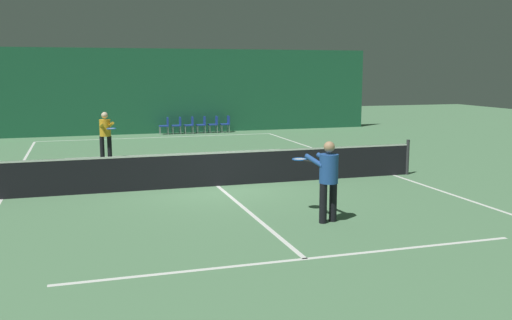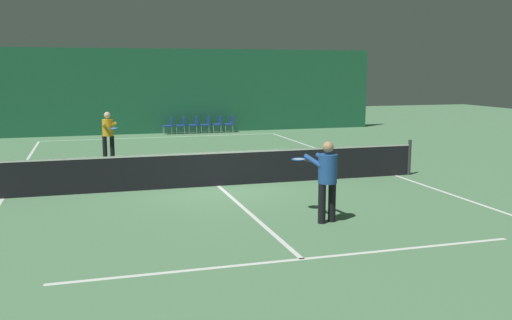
{
  "view_description": "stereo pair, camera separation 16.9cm",
  "coord_description": "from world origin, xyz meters",
  "views": [
    {
      "loc": [
        -3.55,
        -15.01,
        3.18
      ],
      "look_at": [
        0.54,
        -1.84,
        0.98
      ],
      "focal_mm": 40.0,
      "sensor_mm": 36.0,
      "label": 1
    },
    {
      "loc": [
        -3.39,
        -15.06,
        3.18
      ],
      "look_at": [
        0.54,
        -1.84,
        0.98
      ],
      "focal_mm": 40.0,
      "sensor_mm": 36.0,
      "label": 2
    }
  ],
  "objects": [
    {
      "name": "ground_plane",
      "position": [
        0.0,
        0.0,
        0.0
      ],
      "size": [
        60.0,
        60.0,
        0.0
      ],
      "primitive_type": "plane",
      "color": "#56845B"
    },
    {
      "name": "courtside_chair_1",
      "position": [
        1.1,
        13.12,
        0.49
      ],
      "size": [
        0.44,
        0.44,
        0.84
      ],
      "rotation": [
        0.0,
        0.0,
        -1.57
      ],
      "color": "#99999E",
      "rests_on": "ground"
    },
    {
      "name": "courtside_chair_5",
      "position": [
        3.59,
        13.12,
        0.49
      ],
      "size": [
        0.44,
        0.44,
        0.84
      ],
      "rotation": [
        0.0,
        0.0,
        -1.57
      ],
      "color": "#99999E",
      "rests_on": "ground"
    },
    {
      "name": "tennis_net",
      "position": [
        0.0,
        0.0,
        0.51
      ],
      "size": [
        12.0,
        0.1,
        1.07
      ],
      "color": "black",
      "rests_on": "ground"
    },
    {
      "name": "court_line_sideline_right",
      "position": [
        5.5,
        0.0,
        0.0
      ],
      "size": [
        0.1,
        23.8,
        0.0
      ],
      "color": "white",
      "rests_on": "ground"
    },
    {
      "name": "courtside_chair_3",
      "position": [
        2.35,
        13.12,
        0.49
      ],
      "size": [
        0.44,
        0.44,
        0.84
      ],
      "rotation": [
        0.0,
        0.0,
        -1.57
      ],
      "color": "#99999E",
      "rests_on": "ground"
    },
    {
      "name": "court_line_sideline_left",
      "position": [
        -5.5,
        0.0,
        0.0
      ],
      "size": [
        0.1,
        23.8,
        0.0
      ],
      "color": "white",
      "rests_on": "ground"
    },
    {
      "name": "player_near",
      "position": [
        1.33,
        -4.3,
        1.0
      ],
      "size": [
        0.72,
        1.42,
        1.71
      ],
      "rotation": [
        0.0,
        0.0,
        1.84
      ],
      "color": "black",
      "rests_on": "ground"
    },
    {
      "name": "court_line_centre",
      "position": [
        0.0,
        0.0,
        0.0
      ],
      "size": [
        0.1,
        12.8,
        0.0
      ],
      "color": "white",
      "rests_on": "ground"
    },
    {
      "name": "player_far",
      "position": [
        -2.69,
        5.81,
        0.98
      ],
      "size": [
        0.58,
        1.4,
        1.69
      ],
      "rotation": [
        0.0,
        0.0,
        -1.4
      ],
      "color": "black",
      "rests_on": "ground"
    },
    {
      "name": "courtside_chair_4",
      "position": [
        2.97,
        13.12,
        0.49
      ],
      "size": [
        0.44,
        0.44,
        0.84
      ],
      "rotation": [
        0.0,
        0.0,
        -1.57
      ],
      "color": "#99999E",
      "rests_on": "ground"
    },
    {
      "name": "backdrop_curtain",
      "position": [
        0.0,
        13.67,
        2.1
      ],
      "size": [
        23.0,
        0.12,
        4.2
      ],
      "color": "#1E5B3D",
      "rests_on": "ground"
    },
    {
      "name": "court_line_service_near",
      "position": [
        0.0,
        -6.4,
        0.0
      ],
      "size": [
        8.25,
        0.1,
        0.0
      ],
      "color": "white",
      "rests_on": "ground"
    },
    {
      "name": "court_line_baseline_far",
      "position": [
        0.0,
        11.9,
        0.0
      ],
      "size": [
        11.0,
        0.1,
        0.0
      ],
      "color": "white",
      "rests_on": "ground"
    },
    {
      "name": "courtside_chair_0",
      "position": [
        0.48,
        13.12,
        0.49
      ],
      "size": [
        0.44,
        0.44,
        0.84
      ],
      "rotation": [
        0.0,
        0.0,
        -1.57
      ],
      "color": "#99999E",
      "rests_on": "ground"
    },
    {
      "name": "court_line_service_far",
      "position": [
        0.0,
        6.4,
        0.0
      ],
      "size": [
        8.25,
        0.1,
        0.0
      ],
      "color": "white",
      "rests_on": "ground"
    },
    {
      "name": "courtside_chair_2",
      "position": [
        1.72,
        13.12,
        0.49
      ],
      "size": [
        0.44,
        0.44,
        0.84
      ],
      "rotation": [
        0.0,
        0.0,
        -1.57
      ],
      "color": "#99999E",
      "rests_on": "ground"
    }
  ]
}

